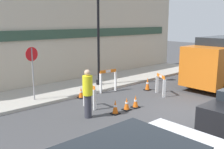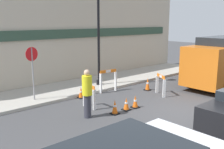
% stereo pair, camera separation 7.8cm
% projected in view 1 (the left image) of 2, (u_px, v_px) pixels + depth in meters
% --- Properties ---
extents(ground_plane, '(60.00, 60.00, 0.00)m').
position_uv_depth(ground_plane, '(186.00, 113.00, 10.21)').
color(ground_plane, '#424244').
extents(sidewalk_slab, '(18.00, 2.99, 0.13)m').
position_uv_depth(sidewalk_slab, '(91.00, 84.00, 14.54)').
color(sidewalk_slab, '#ADA89E').
rests_on(sidewalk_slab, ground_plane).
extents(storefront_facade, '(18.00, 0.22, 5.50)m').
position_uv_depth(storefront_facade, '(74.00, 34.00, 15.14)').
color(storefront_facade, '#BCB29E').
rests_on(storefront_facade, ground_plane).
extents(streetlamp_post, '(0.44, 0.44, 5.29)m').
position_uv_depth(streetlamp_post, '(98.00, 21.00, 13.51)').
color(streetlamp_post, black).
rests_on(streetlamp_post, sidewalk_slab).
extents(stop_sign, '(0.59, 0.13, 2.31)m').
position_uv_depth(stop_sign, '(32.00, 65.00, 11.16)').
color(stop_sign, gray).
rests_on(stop_sign, sidewalk_slab).
extents(barricade_0, '(0.56, 0.86, 1.00)m').
position_uv_depth(barricade_0, '(161.00, 84.00, 12.58)').
color(barricade_0, white).
rests_on(barricade_0, ground_plane).
extents(barricade_1, '(0.95, 0.28, 1.14)m').
position_uv_depth(barricade_1, '(108.00, 80.00, 13.10)').
color(barricade_1, white).
rests_on(barricade_1, ground_plane).
extents(barricade_2, '(0.13, 0.73, 0.98)m').
position_uv_depth(barricade_2, '(90.00, 96.00, 10.69)').
color(barricade_2, white).
rests_on(barricade_2, ground_plane).
extents(traffic_cone_0, '(0.30, 0.30, 0.66)m').
position_uv_depth(traffic_cone_0, '(147.00, 84.00, 13.48)').
color(traffic_cone_0, black).
rests_on(traffic_cone_0, ground_plane).
extents(traffic_cone_1, '(0.30, 0.30, 0.53)m').
position_uv_depth(traffic_cone_1, '(136.00, 102.00, 10.78)').
color(traffic_cone_1, black).
rests_on(traffic_cone_1, ground_plane).
extents(traffic_cone_2, '(0.30, 0.30, 0.57)m').
position_uv_depth(traffic_cone_2, '(115.00, 107.00, 10.03)').
color(traffic_cone_2, black).
rests_on(traffic_cone_2, ground_plane).
extents(traffic_cone_3, '(0.30, 0.30, 0.52)m').
position_uv_depth(traffic_cone_3, '(127.00, 104.00, 10.48)').
color(traffic_cone_3, black).
rests_on(traffic_cone_3, ground_plane).
extents(traffic_cone_4, '(0.30, 0.30, 0.52)m').
position_uv_depth(traffic_cone_4, '(81.00, 93.00, 12.11)').
color(traffic_cone_4, black).
rests_on(traffic_cone_4, ground_plane).
extents(person_worker, '(0.49, 0.49, 1.81)m').
position_uv_depth(person_worker, '(88.00, 92.00, 9.53)').
color(person_worker, '#33333D').
rests_on(person_worker, ground_plane).
extents(work_van, '(5.52, 2.18, 2.68)m').
position_uv_depth(work_van, '(224.00, 60.00, 14.22)').
color(work_van, '#D16619').
rests_on(work_van, ground_plane).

